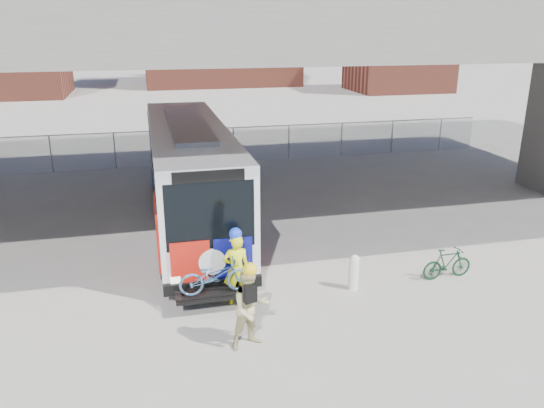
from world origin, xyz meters
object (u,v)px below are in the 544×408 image
object	(u,v)px
cyclist_hivis	(236,267)
cyclist_tan	(250,307)
bus	(189,166)
bike_parked	(447,263)
bollard	(354,271)

from	to	relation	value
cyclist_hivis	cyclist_tan	distance (m)	1.99
bus	bike_parked	distance (m)	9.29
cyclist_hivis	bus	bearing A→B (deg)	-85.40
bus	bollard	world-z (taller)	bus
cyclist_hivis	cyclist_tan	bearing A→B (deg)	88.55
bus	bollard	bearing A→B (deg)	-59.01
cyclist_hivis	bike_parked	xyz separation A→B (m)	(6.03, 0.00, -0.55)
bus	bollard	distance (m)	7.54
bike_parked	bus	bearing A→B (deg)	44.22
cyclist_hivis	bike_parked	bearing A→B (deg)	179.38
bus	cyclist_hivis	xyz separation A→B (m)	(0.58, -6.32, -1.11)
bollard	cyclist_hivis	world-z (taller)	cyclist_hivis
cyclist_hivis	bollard	bearing A→B (deg)	179.38
bollard	bus	bearing A→B (deg)	120.99
bollard	bike_parked	bearing A→B (deg)	-0.00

